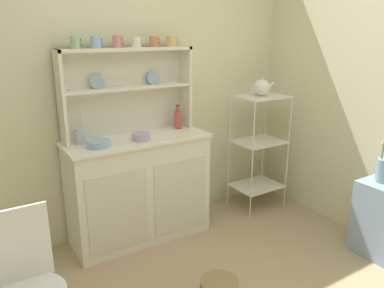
% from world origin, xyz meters
% --- Properties ---
extents(wall_back, '(3.84, 0.05, 2.50)m').
position_xyz_m(wall_back, '(0.00, 1.62, 1.25)').
color(wall_back, beige).
rests_on(wall_back, ground).
extents(hutch_cabinet, '(1.13, 0.45, 0.86)m').
position_xyz_m(hutch_cabinet, '(0.01, 1.37, 0.44)').
color(hutch_cabinet, silver).
rests_on(hutch_cabinet, ground).
extents(hutch_shelf_unit, '(1.06, 0.18, 0.68)m').
position_xyz_m(hutch_shelf_unit, '(0.01, 1.53, 1.25)').
color(hutch_shelf_unit, silver).
rests_on(hutch_shelf_unit, hutch_cabinet).
extents(bakers_rack, '(0.45, 0.35, 1.09)m').
position_xyz_m(bakers_rack, '(1.20, 1.28, 0.67)').
color(bakers_rack, silver).
rests_on(bakers_rack, ground).
extents(wire_chair, '(0.36, 0.36, 0.85)m').
position_xyz_m(wire_chair, '(-0.99, 0.49, 0.52)').
color(wire_chair, white).
rests_on(wire_chair, ground).
extents(cup_sage_0, '(0.08, 0.07, 0.09)m').
position_xyz_m(cup_sage_0, '(-0.37, 1.49, 1.58)').
color(cup_sage_0, '#9EB78E').
rests_on(cup_sage_0, hutch_shelf_unit).
extents(cup_sky_1, '(0.09, 0.08, 0.09)m').
position_xyz_m(cup_sky_1, '(-0.23, 1.49, 1.58)').
color(cup_sky_1, '#8EB2D1').
rests_on(cup_sky_1, hutch_shelf_unit).
extents(cup_rose_2, '(0.08, 0.07, 0.09)m').
position_xyz_m(cup_rose_2, '(-0.06, 1.49, 1.58)').
color(cup_rose_2, '#D17A84').
rests_on(cup_rose_2, hutch_shelf_unit).
extents(cup_cream_3, '(0.09, 0.07, 0.08)m').
position_xyz_m(cup_cream_3, '(0.09, 1.49, 1.57)').
color(cup_cream_3, silver).
rests_on(cup_cream_3, hutch_shelf_unit).
extents(cup_terracotta_4, '(0.08, 0.07, 0.08)m').
position_xyz_m(cup_terracotta_4, '(0.24, 1.49, 1.58)').
color(cup_terracotta_4, '#C67556').
rests_on(cup_terracotta_4, hutch_shelf_unit).
extents(cup_gold_5, '(0.09, 0.08, 0.08)m').
position_xyz_m(cup_gold_5, '(0.40, 1.49, 1.58)').
color(cup_gold_5, '#DBB760').
rests_on(cup_gold_5, hutch_shelf_unit).
extents(bowl_mixing_large, '(0.17, 0.17, 0.05)m').
position_xyz_m(bowl_mixing_large, '(-0.32, 1.29, 0.88)').
color(bowl_mixing_large, '#8EB2D1').
rests_on(bowl_mixing_large, hutch_cabinet).
extents(bowl_floral_medium, '(0.14, 0.14, 0.06)m').
position_xyz_m(bowl_floral_medium, '(0.01, 1.29, 0.88)').
color(bowl_floral_medium, '#B79ECC').
rests_on(bowl_floral_medium, hutch_cabinet).
extents(jam_bottle, '(0.06, 0.06, 0.21)m').
position_xyz_m(jam_bottle, '(0.43, 1.45, 0.94)').
color(jam_bottle, '#B74C47').
rests_on(jam_bottle, hutch_cabinet).
extents(utensil_jar, '(0.08, 0.08, 0.24)m').
position_xyz_m(utensil_jar, '(-0.41, 1.45, 0.92)').
color(utensil_jar, '#B2B7C6').
rests_on(utensil_jar, hutch_cabinet).
extents(porcelain_teapot, '(0.24, 0.15, 0.17)m').
position_xyz_m(porcelain_teapot, '(1.20, 1.28, 1.17)').
color(porcelain_teapot, white).
rests_on(porcelain_teapot, bakers_rack).
extents(flower_vase, '(0.08, 0.08, 0.33)m').
position_xyz_m(flower_vase, '(1.44, 0.21, 0.68)').
color(flower_vase, '#8EB2D1').
rests_on(flower_vase, side_shelf_blue).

